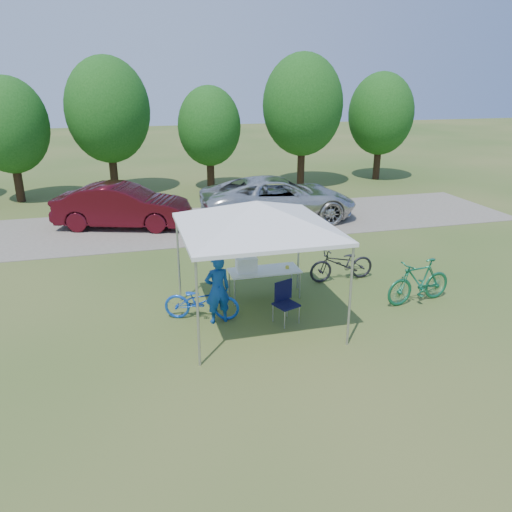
% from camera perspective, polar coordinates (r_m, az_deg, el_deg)
% --- Properties ---
extents(ground, '(100.00, 100.00, 0.00)m').
position_cam_1_polar(ground, '(11.20, 0.04, -7.39)').
color(ground, '#2D5119').
rests_on(ground, ground).
extents(gravel_strip, '(24.00, 5.00, 0.02)m').
position_cam_1_polar(gravel_strip, '(18.53, -6.40, 3.60)').
color(gravel_strip, gray).
rests_on(gravel_strip, ground).
extents(canopy, '(4.53, 4.53, 3.00)m').
position_cam_1_polar(canopy, '(10.27, 0.04, 5.92)').
color(canopy, '#A5A5AA').
rests_on(canopy, ground).
extents(treeline, '(24.89, 4.28, 6.30)m').
position_cam_1_polar(treeline, '(23.84, -9.80, 15.61)').
color(treeline, '#382314').
rests_on(treeline, ground).
extents(folding_table, '(1.72, 0.72, 0.71)m').
position_cam_1_polar(folding_table, '(12.11, 0.95, -1.79)').
color(folding_table, white).
rests_on(folding_table, ground).
extents(folding_chair, '(0.60, 0.62, 0.91)m').
position_cam_1_polar(folding_chair, '(10.99, 3.31, -4.86)').
color(folding_chair, black).
rests_on(folding_chair, ground).
extents(cooler, '(0.50, 0.34, 0.36)m').
position_cam_1_polar(cooler, '(11.93, -1.12, -0.98)').
color(cooler, white).
rests_on(cooler, folding_table).
extents(ice_cream_cup, '(0.09, 0.09, 0.07)m').
position_cam_1_polar(ice_cream_cup, '(12.20, 3.59, -1.28)').
color(ice_cream_cup, gold).
rests_on(ice_cream_cup, folding_table).
extents(cyclist, '(0.61, 0.45, 1.56)m').
position_cam_1_polar(cyclist, '(10.85, -4.42, -3.83)').
color(cyclist, navy).
rests_on(cyclist, ground).
extents(bike_blue, '(1.78, 1.10, 0.88)m').
position_cam_1_polar(bike_blue, '(11.16, -6.23, -5.10)').
color(bike_blue, '#1549B9').
rests_on(bike_blue, ground).
extents(bike_green, '(1.84, 0.75, 1.07)m').
position_cam_1_polar(bike_green, '(12.48, 18.13, -2.77)').
color(bike_green, '#15613E').
rests_on(bike_green, ground).
extents(bike_dark, '(1.80, 0.66, 0.94)m').
position_cam_1_polar(bike_dark, '(13.37, 9.79, -0.87)').
color(bike_dark, black).
rests_on(bike_dark, ground).
extents(minivan, '(5.96, 2.96, 1.62)m').
position_cam_1_polar(minivan, '(18.90, 2.56, 6.59)').
color(minivan, silver).
rests_on(minivan, gravel_strip).
extents(sedan, '(5.00, 3.01, 1.56)m').
position_cam_1_polar(sedan, '(18.51, -15.00, 5.56)').
color(sedan, '#450B13').
rests_on(sedan, gravel_strip).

